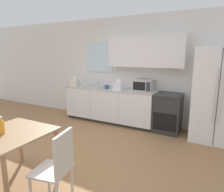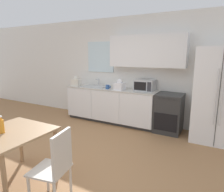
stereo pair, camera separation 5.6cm
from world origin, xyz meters
TOP-DOWN VIEW (x-y plane):
  - ground_plane at (0.00, 0.00)m, footprint 12.00×12.00m
  - wall_back at (0.07, 2.37)m, footprint 12.00×0.38m
  - kitchen_counter at (-0.44, 2.07)m, footprint 2.45×0.64m
  - oven_range at (1.07, 2.08)m, footprint 0.58×0.62m
  - refrigerator at (2.05, 2.02)m, footprint 0.93×0.75m
  - kitchen_sink at (-0.93, 2.08)m, footprint 0.65×0.44m
  - microwave at (0.45, 2.15)m, footprint 0.46×0.39m
  - coffee_mug at (-0.46, 1.93)m, footprint 0.13×0.09m
  - grocery_bag_0 at (-0.11, 1.92)m, footprint 0.26×0.23m
  - grocery_bag_1 at (-1.45, 1.91)m, footprint 0.24×0.21m
  - dining_table at (-0.35, -0.85)m, footprint 0.92×0.92m
  - dining_chair_side at (0.48, -0.88)m, footprint 0.47×0.47m
  - drink_bottle at (-0.41, -0.93)m, footprint 0.07×0.07m

SIDE VIEW (x-z plane):
  - ground_plane at x=0.00m, z-range 0.00..0.00m
  - oven_range at x=1.07m, z-range 0.00..0.89m
  - kitchen_counter at x=-0.44m, z-range 0.00..0.90m
  - dining_chair_side at x=0.48m, z-range 0.07..1.00m
  - dining_table at x=-0.35m, z-range 0.26..1.02m
  - drink_bottle at x=-0.41m, z-range 0.73..0.97m
  - kitchen_sink at x=-0.93m, z-range 0.81..1.01m
  - coffee_mug at x=-0.46m, z-range 0.90..1.01m
  - refrigerator at x=2.05m, z-range 0.00..1.91m
  - grocery_bag_0 at x=-0.11m, z-range 0.88..1.15m
  - grocery_bag_1 at x=-1.45m, z-range 0.88..1.16m
  - microwave at x=0.45m, z-range 0.90..1.17m
  - wall_back at x=0.07m, z-range 0.09..2.79m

